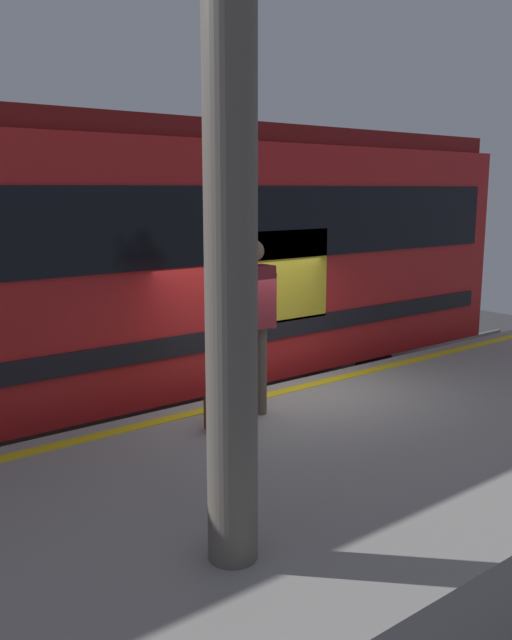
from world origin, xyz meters
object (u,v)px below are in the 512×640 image
(passenger, at_px, (253,313))
(handbag, at_px, (225,408))
(train_carriage, at_px, (76,258))
(station_column, at_px, (231,298))

(passenger, distance_m, handbag, 1.00)
(train_carriage, xyz_separation_m, passenger, (-0.76, 2.59, -0.40))
(passenger, relative_size, station_column, 0.54)
(passenger, distance_m, station_column, 2.85)
(handbag, distance_m, station_column, 2.85)
(passenger, bearing_deg, train_carriage, -73.65)
(handbag, bearing_deg, passenger, -165.49)
(passenger, bearing_deg, station_column, 49.41)
(train_carriage, distance_m, handbag, 3.01)
(train_carriage, relative_size, station_column, 3.87)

